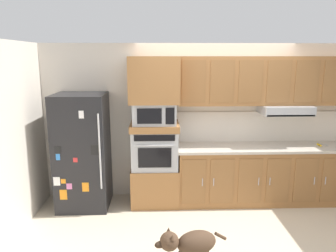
# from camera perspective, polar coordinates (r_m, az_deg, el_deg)

# --- Properties ---
(ground_plane) EXTENTS (9.60, 9.60, 0.00)m
(ground_plane) POSITION_cam_1_polar(r_m,az_deg,el_deg) (4.68, 9.99, -17.13)
(ground_plane) COLOR beige
(back_kitchen_wall) EXTENTS (6.20, 0.12, 2.50)m
(back_kitchen_wall) POSITION_cam_1_polar(r_m,az_deg,el_deg) (5.27, 8.07, 0.88)
(back_kitchen_wall) COLOR beige
(back_kitchen_wall) RESTS_ON ground
(side_panel_left) EXTENTS (0.12, 7.10, 2.50)m
(side_panel_left) POSITION_cam_1_polar(r_m,az_deg,el_deg) (4.53, -26.54, -2.27)
(side_panel_left) COLOR beige
(side_panel_left) RESTS_ON ground
(refrigerator) EXTENTS (0.76, 0.73, 1.76)m
(refrigerator) POSITION_cam_1_polar(r_m,az_deg,el_deg) (5.00, -15.15, -4.45)
(refrigerator) COLOR black
(refrigerator) RESTS_ON ground
(oven_base_cabinet) EXTENTS (0.74, 0.62, 0.60)m
(oven_base_cabinet) POSITION_cam_1_polar(r_m,az_deg,el_deg) (5.13, -2.34, -10.46)
(oven_base_cabinet) COLOR #996638
(oven_base_cabinet) RESTS_ON ground
(built_in_oven) EXTENTS (0.70, 0.62, 0.60)m
(built_in_oven) POSITION_cam_1_polar(r_m,az_deg,el_deg) (4.93, -2.40, -4.03)
(built_in_oven) COLOR #A8AAAF
(built_in_oven) RESTS_ON oven_base_cabinet
(appliance_mid_shelf) EXTENTS (0.74, 0.62, 0.10)m
(appliance_mid_shelf) POSITION_cam_1_polar(r_m,az_deg,el_deg) (4.84, -2.43, -0.05)
(appliance_mid_shelf) COLOR #996638
(appliance_mid_shelf) RESTS_ON built_in_oven
(microwave) EXTENTS (0.64, 0.54, 0.32)m
(microwave) POSITION_cam_1_polar(r_m,az_deg,el_deg) (4.80, -2.46, 2.39)
(microwave) COLOR #A8AAAF
(microwave) RESTS_ON appliance_mid_shelf
(appliance_upper_cabinet) EXTENTS (0.74, 0.62, 0.68)m
(appliance_upper_cabinet) POSITION_cam_1_polar(r_m,az_deg,el_deg) (4.74, -2.51, 8.36)
(appliance_upper_cabinet) COLOR #996638
(appliance_upper_cabinet) RESTS_ON microwave
(lower_cabinet_run) EXTENTS (2.98, 0.63, 0.88)m
(lower_cabinet_run) POSITION_cam_1_polar(r_m,az_deg,el_deg) (5.39, 18.08, -8.35)
(lower_cabinet_run) COLOR #996638
(lower_cabinet_run) RESTS_ON ground
(countertop_slab) EXTENTS (3.02, 0.64, 0.04)m
(countertop_slab) POSITION_cam_1_polar(r_m,az_deg,el_deg) (5.25, 18.41, -3.63)
(countertop_slab) COLOR #BCB2A3
(countertop_slab) RESTS_ON lower_cabinet_run
(backsplash_panel) EXTENTS (3.02, 0.02, 0.50)m
(backsplash_panel) POSITION_cam_1_polar(r_m,az_deg,el_deg) (5.45, 17.57, -0.07)
(backsplash_panel) COLOR silver
(backsplash_panel) RESTS_ON countertop_slab
(upper_cabinet_with_hood) EXTENTS (2.98, 0.48, 0.88)m
(upper_cabinet_with_hood) POSITION_cam_1_polar(r_m,az_deg,el_deg) (5.19, 18.82, 7.44)
(upper_cabinet_with_hood) COLOR #996638
(upper_cabinet_with_hood) RESTS_ON backsplash_panel
(screwdriver) EXTENTS (0.13, 0.12, 0.03)m
(screwdriver) POSITION_cam_1_polar(r_m,az_deg,el_deg) (5.53, 25.71, -3.08)
(screwdriver) COLOR yellow
(screwdriver) RESTS_ON countertop_slab
(dog) EXTENTS (0.79, 0.35, 0.57)m
(dog) POSITION_cam_1_polar(r_m,az_deg,el_deg) (3.54, 4.08, -20.46)
(dog) COLOR #473323
(dog) RESTS_ON ground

